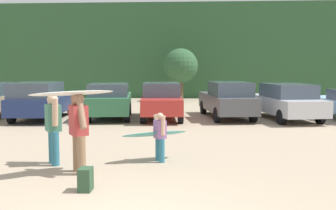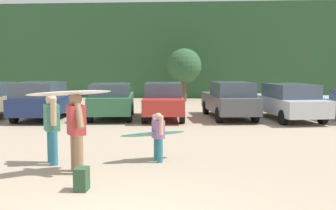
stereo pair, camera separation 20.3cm
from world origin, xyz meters
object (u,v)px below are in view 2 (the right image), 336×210
at_px(parked_car_navy, 44,100).
at_px(surfboard_white, 71,93).
at_px(parked_car_forest_green, 112,100).
at_px(parked_car_silver, 288,101).
at_px(person_child, 158,134).
at_px(person_companion, 52,125).
at_px(parked_car_red, 163,100).
at_px(person_adult, 76,128).
at_px(parked_car_dark_gray, 229,100).
at_px(backpack_dropped, 82,179).
at_px(surfboard_teal, 153,134).

bearing_deg(parked_car_navy, surfboard_white, -158.21).
xyz_separation_m(parked_car_forest_green, parked_car_silver, (7.84, 0.26, -0.01)).
relative_size(person_child, surfboard_white, 0.66).
distance_m(parked_car_forest_green, person_child, 8.54).
bearing_deg(parked_car_navy, person_child, -145.03).
distance_m(person_companion, surfboard_white, 1.43).
distance_m(parked_car_forest_green, parked_car_red, 2.32).
bearing_deg(parked_car_red, person_adult, 168.00).
bearing_deg(surfboard_white, parked_car_navy, -103.94).
xyz_separation_m(parked_car_navy, parked_car_silver, (10.80, 0.75, -0.03)).
bearing_deg(surfboard_white, parked_car_forest_green, -121.80).
xyz_separation_m(parked_car_dark_gray, person_adult, (-4.07, -9.73, 0.17)).
relative_size(person_adult, person_companion, 1.05).
xyz_separation_m(parked_car_forest_green, parked_car_red, (2.32, 0.10, 0.01)).
bearing_deg(person_adult, parked_car_navy, -95.96).
bearing_deg(parked_car_silver, parked_car_navy, 82.19).
distance_m(surfboard_white, backpack_dropped, 2.05).
xyz_separation_m(parked_car_forest_green, surfboard_teal, (2.80, -7.92, -0.15)).
bearing_deg(parked_car_navy, parked_car_dark_gray, -86.18).
relative_size(parked_car_navy, person_adult, 2.57).
bearing_deg(surfboard_white, person_adult, -158.80).
bearing_deg(parked_car_dark_gray, surfboard_white, 147.55).
xyz_separation_m(surfboard_white, backpack_dropped, (0.56, -1.17, -1.58)).
relative_size(parked_car_dark_gray, surfboard_teal, 2.79).
height_order(parked_car_red, surfboard_teal, parked_car_red).
bearing_deg(person_companion, parked_car_red, -134.27).
xyz_separation_m(parked_car_forest_green, surfboard_white, (1.15, -9.34, 0.97)).
bearing_deg(surfboard_teal, person_child, 118.01).
height_order(parked_car_forest_green, surfboard_teal, parked_car_forest_green).
height_order(parked_car_silver, person_adult, person_adult).
bearing_deg(surfboard_teal, parked_car_red, -113.63).
relative_size(parked_car_forest_green, parked_car_silver, 0.87).
height_order(parked_car_navy, parked_car_forest_green, parked_car_navy).
bearing_deg(parked_car_red, person_child, 179.09).
relative_size(parked_car_red, parked_car_silver, 0.88).
distance_m(person_adult, surfboard_teal, 2.07).
bearing_deg(parked_car_red, parked_car_forest_green, 87.29).
distance_m(parked_car_red, person_companion, 8.79).
relative_size(parked_car_red, surfboard_teal, 2.50).
xyz_separation_m(parked_car_dark_gray, surfboard_teal, (-2.49, -8.43, -0.16)).
xyz_separation_m(person_companion, surfboard_white, (0.77, -0.87, 0.83)).
xyz_separation_m(parked_car_silver, surfboard_teal, (-5.04, -8.18, -0.14)).
bearing_deg(parked_car_red, surfboard_white, 167.66).
distance_m(parked_car_dark_gray, person_companion, 10.23).
xyz_separation_m(parked_car_navy, parked_car_dark_gray, (8.24, 1.00, -0.01)).
distance_m(person_child, backpack_dropped, 2.82).
height_order(parked_car_silver, person_companion, person_companion).
bearing_deg(parked_car_navy, person_adult, -157.51).
bearing_deg(surfboard_teal, parked_car_silver, -148.73).
xyz_separation_m(surfboard_white, surfboard_teal, (1.65, 1.42, -1.12)).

